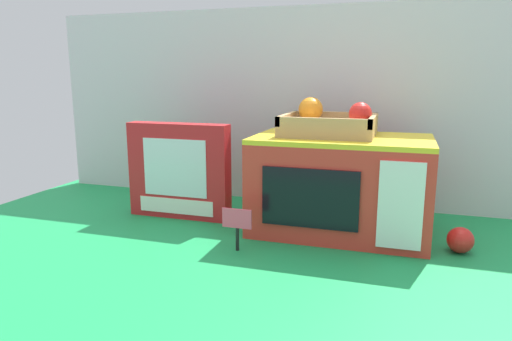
# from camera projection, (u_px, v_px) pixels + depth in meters

# --- Properties ---
(ground_plane) EXTENTS (1.70, 1.70, 0.00)m
(ground_plane) POSITION_uv_depth(u_px,v_px,m) (266.00, 225.00, 1.25)
(ground_plane) COLOR #198C47
(ground_plane) RESTS_ON ground
(display_back_panel) EXTENTS (1.61, 0.03, 0.60)m
(display_back_panel) POSITION_uv_depth(u_px,v_px,m) (291.00, 107.00, 1.44)
(display_back_panel) COLOR silver
(display_back_panel) RESTS_ON ground
(toy_microwave) EXTENTS (0.44, 0.27, 0.25)m
(toy_microwave) POSITION_uv_depth(u_px,v_px,m) (340.00, 185.00, 1.18)
(toy_microwave) COLOR red
(toy_microwave) RESTS_ON ground
(food_groups_crate) EXTENTS (0.23, 0.21, 0.09)m
(food_groups_crate) POSITION_uv_depth(u_px,v_px,m) (329.00, 124.00, 1.19)
(food_groups_crate) COLOR tan
(food_groups_crate) RESTS_ON toy_microwave
(cookie_set_box) EXTENTS (0.29, 0.05, 0.27)m
(cookie_set_box) POSITION_uv_depth(u_px,v_px,m) (179.00, 171.00, 1.29)
(cookie_set_box) COLOR red
(cookie_set_box) RESTS_ON ground
(price_sign) EXTENTS (0.07, 0.01, 0.10)m
(price_sign) POSITION_uv_depth(u_px,v_px,m) (237.00, 223.00, 1.05)
(price_sign) COLOR black
(price_sign) RESTS_ON ground
(loose_toy_apple) EXTENTS (0.06, 0.06, 0.06)m
(loose_toy_apple) POSITION_uv_depth(u_px,v_px,m) (460.00, 240.00, 1.05)
(loose_toy_apple) COLOR red
(loose_toy_apple) RESTS_ON ground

